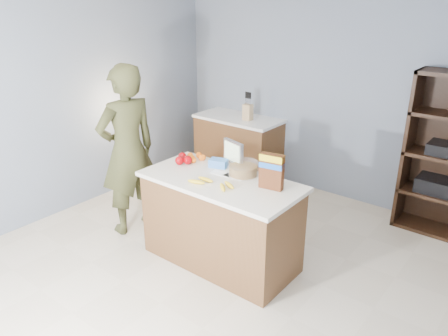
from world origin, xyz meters
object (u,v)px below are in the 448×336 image
Objects in this scene: tv at (233,153)px; cereal_box at (272,169)px; counter_peninsula at (221,224)px; person at (128,151)px.

cereal_box is (0.57, -0.19, 0.03)m from tv.
tv is (-0.09, 0.31, 0.64)m from counter_peninsula.
person is 1.20m from tv.
cereal_box reaches higher than counter_peninsula.
counter_peninsula is 4.80× the size of cereal_box.
tv reaches higher than counter_peninsula.
tv is at bearing 106.18° from counter_peninsula.
cereal_box is at bearing 14.18° from counter_peninsula.
counter_peninsula is 0.84m from cereal_box.
person reaches higher than cereal_box.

